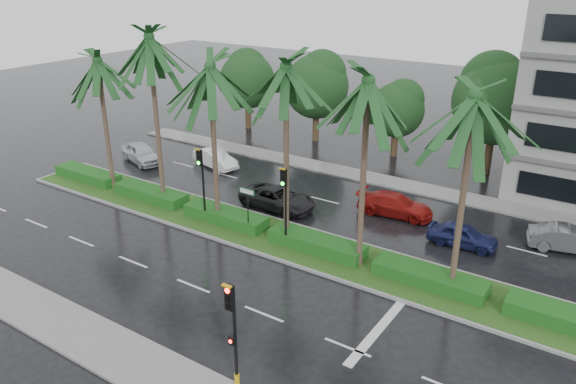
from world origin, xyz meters
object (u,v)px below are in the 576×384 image
Objects in this scene: street_sign at (247,200)px; car_silver at (141,153)px; signal_near at (233,334)px; car_white at (215,159)px; signal_median_left at (201,174)px; car_darkgrey at (278,198)px; car_grey at (568,239)px; car_red at (395,205)px; car_blue at (463,235)px.

car_silver is at bearing 159.38° from street_sign.
street_sign is (-7.00, 9.87, -0.38)m from signal_near.
signal_median_left is at bearing -130.32° from car_white.
car_silver is (-13.90, 5.23, -1.41)m from street_sign.
car_grey is (15.42, 3.88, -0.02)m from car_darkgrey.
signal_median_left is 1.04× the size of car_silver.
car_darkgrey reaches higher than car_white.
signal_near is 1.00× the size of signal_median_left.
car_silver is (-20.90, 15.10, -1.79)m from signal_near.
car_red is (8.50, 7.10, -2.36)m from signal_median_left.
car_white is at bearing 80.12° from car_blue.
signal_near reaches higher than street_sign.
street_sign reaches higher than car_grey.
car_silver is 1.07× the size of car_grey.
signal_median_left reaches higher than car_white.
signal_median_left is 9.82m from car_white.
car_red is at bearing 66.82° from car_blue.
car_blue is at bearing -81.33° from car_darkgrey.
signal_median_left reaches higher than car_red.
car_white is 18.82m from car_blue.
street_sign is at bearing -117.64° from car_white.
signal_median_left is at bearing -97.92° from car_silver.
car_darkgrey is 15.90m from car_grey.
signal_near reaches higher than car_red.
car_grey is at bearing -66.42° from car_silver.
car_blue is (13.00, 5.47, -2.39)m from signal_median_left.
signal_near is 15.91m from car_darkgrey.
signal_median_left is at bearing 135.91° from signal_near.
signal_near is at bearing -124.85° from car_white.
car_blue is at bearing 22.82° from signal_median_left.
street_sign is at bearing 102.82° from car_grey.
car_darkgrey is (2.25, 4.08, -2.34)m from signal_median_left.
car_white is 8.70m from car_darkgrey.
street_sign is 8.96m from car_red.
car_silver reaches higher than car_darkgrey.
car_white is at bearing 139.38° from street_sign.
car_darkgrey is at bearing 89.01° from car_grey.
car_grey is (7.67, 17.64, -1.86)m from signal_near.
car_silver is 23.90m from car_blue.
car_blue is 0.92× the size of car_grey.
car_darkgrey is 6.95m from car_red.
street_sign is at bearing -167.74° from car_darkgrey.
car_white is at bearing 67.13° from car_darkgrey.
signal_median_left is at bearing 123.78° from car_red.
car_silver is 0.95× the size of car_red.
car_red is at bearing 80.22° from car_grey.
car_grey is (14.67, 7.77, -1.48)m from street_sign.
car_white reaches higher than car_blue.
car_darkgrey is 1.22× the size of car_grey.
car_darkgrey is 10.84m from car_blue.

